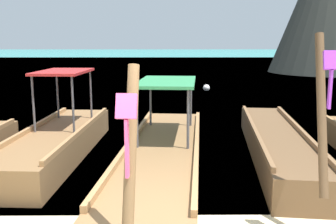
# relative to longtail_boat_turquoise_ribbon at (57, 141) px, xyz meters

# --- Properties ---
(sea_water) EXTENTS (120.00, 120.00, 0.00)m
(sea_water) POSITION_rel_longtail_boat_turquoise_ribbon_xyz_m (2.53, 56.96, -0.36)
(sea_water) COLOR teal
(sea_water) RESTS_ON ground
(longtail_boat_turquoise_ribbon) EXTENTS (1.55, 6.06, 2.61)m
(longtail_boat_turquoise_ribbon) POSITION_rel_longtail_boat_turquoise_ribbon_xyz_m (0.00, 0.00, 0.00)
(longtail_boat_turquoise_ribbon) COLOR brown
(longtail_boat_turquoise_ribbon) RESTS_ON ground
(longtail_boat_pink_ribbon) EXTENTS (1.99, 7.16, 2.40)m
(longtail_boat_pink_ribbon) POSITION_rel_longtail_boat_turquoise_ribbon_xyz_m (2.44, -1.34, -0.00)
(longtail_boat_pink_ribbon) COLOR brown
(longtail_boat_pink_ribbon) RESTS_ON ground
(longtail_boat_violet_ribbon) EXTENTS (1.88, 7.03, 2.75)m
(longtail_boat_violet_ribbon) POSITION_rel_longtail_boat_turquoise_ribbon_xyz_m (5.02, -0.08, -0.05)
(longtail_boat_violet_ribbon) COLOR brown
(longtail_boat_violet_ribbon) RESTS_ON ground
(mooring_buoy_near) EXTENTS (0.36, 0.36, 0.36)m
(mooring_buoy_near) POSITION_rel_longtail_boat_turquoise_ribbon_xyz_m (4.69, 11.66, -0.18)
(mooring_buoy_near) COLOR white
(mooring_buoy_near) RESTS_ON sea_water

